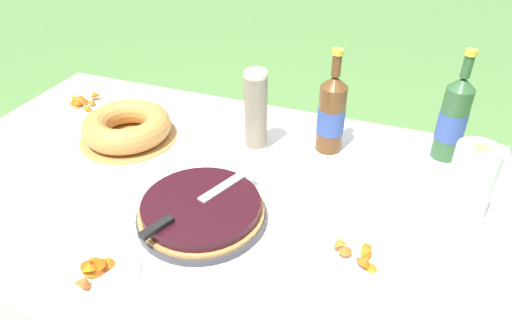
% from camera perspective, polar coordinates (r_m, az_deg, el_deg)
% --- Properties ---
extents(garden_table, '(1.71, 1.06, 0.70)m').
position_cam_1_polar(garden_table, '(1.38, -6.64, -5.08)').
color(garden_table, brown).
rests_on(garden_table, ground_plane).
extents(tablecloth, '(1.72, 1.07, 0.10)m').
position_cam_1_polar(tablecloth, '(1.35, -6.78, -3.50)').
color(tablecloth, white).
rests_on(tablecloth, garden_table).
extents(berry_tart, '(0.34, 0.34, 0.06)m').
position_cam_1_polar(berry_tart, '(1.20, -6.82, -6.31)').
color(berry_tart, '#38383D').
rests_on(berry_tart, tablecloth).
extents(serving_knife, '(0.16, 0.36, 0.01)m').
position_cam_1_polar(serving_knife, '(1.17, -8.00, -5.67)').
color(serving_knife, silver).
rests_on(serving_knife, berry_tart).
extents(bundt_cake, '(0.32, 0.32, 0.09)m').
position_cam_1_polar(bundt_cake, '(1.58, -15.84, 4.01)').
color(bundt_cake, '#B78447').
rests_on(bundt_cake, tablecloth).
extents(cup_stack, '(0.07, 0.07, 0.27)m').
position_cam_1_polar(cup_stack, '(1.42, -0.04, 6.11)').
color(cup_stack, beige).
rests_on(cup_stack, tablecloth).
extents(cider_bottle_green, '(0.08, 0.08, 0.35)m').
position_cam_1_polar(cider_bottle_green, '(1.50, 23.40, 4.75)').
color(cider_bottle_green, '#2D562D').
rests_on(cider_bottle_green, tablecloth).
extents(cider_bottle_amber, '(0.09, 0.09, 0.34)m').
position_cam_1_polar(cider_bottle_amber, '(1.44, 9.41, 5.70)').
color(cider_bottle_amber, brown).
rests_on(cider_bottle_amber, tablecloth).
extents(snack_plate_near, '(0.21, 0.21, 0.06)m').
position_cam_1_polar(snack_plate_near, '(1.12, 11.80, -11.97)').
color(snack_plate_near, white).
rests_on(snack_plate_near, tablecloth).
extents(snack_plate_left, '(0.20, 0.20, 0.06)m').
position_cam_1_polar(snack_plate_left, '(1.12, -19.40, -13.03)').
color(snack_plate_left, white).
rests_on(snack_plate_left, tablecloth).
extents(snack_plate_right, '(0.23, 0.23, 0.06)m').
position_cam_1_polar(snack_plate_right, '(1.85, -20.71, 6.54)').
color(snack_plate_right, white).
rests_on(snack_plate_right, tablecloth).
extents(paper_towel_roll, '(0.11, 0.11, 0.22)m').
position_cam_1_polar(paper_towel_roll, '(1.26, 25.11, -2.81)').
color(paper_towel_roll, white).
rests_on(paper_towel_roll, tablecloth).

